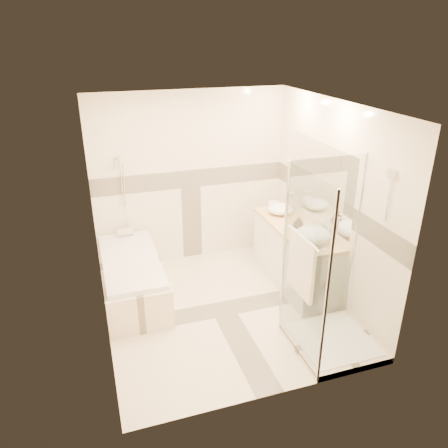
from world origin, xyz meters
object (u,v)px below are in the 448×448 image
object	(u,v)px
bathtub	(132,275)
amenity_bottle_a	(299,223)
vessel_sink_near	(280,209)
shower_enclosure	(324,306)
vessel_sink_far	(313,235)
vanity	(295,255)
amenity_bottle_b	(298,223)

from	to	relation	value
bathtub	amenity_bottle_a	size ratio (longest dim) A/B	9.35
bathtub	vessel_sink_near	size ratio (longest dim) A/B	4.73
shower_enclosure	vessel_sink_far	size ratio (longest dim) A/B	4.69
vanity	vessel_sink_far	xyz separation A→B (m)	(-0.02, -0.45, 0.51)
vanity	amenity_bottle_a	bearing A→B (deg)	-102.69
bathtub	amenity_bottle_b	world-z (taller)	amenity_bottle_b
vanity	shower_enclosure	world-z (taller)	shower_enclosure
shower_enclosure	vessel_sink_near	bearing A→B (deg)	81.16
shower_enclosure	vessel_sink_far	world-z (taller)	shower_enclosure
amenity_bottle_a	amenity_bottle_b	bearing A→B (deg)	90.00
vanity	amenity_bottle_a	distance (m)	0.52
bathtub	vanity	world-z (taller)	vanity
vessel_sink_near	amenity_bottle_b	size ratio (longest dim) A/B	2.46
vanity	vessel_sink_near	bearing A→B (deg)	92.37
shower_enclosure	amenity_bottle_b	distance (m)	1.32
bathtub	vessel_sink_near	xyz separation A→B (m)	(2.13, 0.13, 0.61)
vanity	shower_enclosure	distance (m)	1.31
vessel_sink_near	shower_enclosure	bearing A→B (deg)	-98.84
shower_enclosure	amenity_bottle_b	bearing A→B (deg)	77.44
vanity	bathtub	bearing A→B (deg)	170.75
bathtub	amenity_bottle_a	bearing A→B (deg)	-11.64
vessel_sink_near	vessel_sink_far	size ratio (longest dim) A/B	0.83
shower_enclosure	amenity_bottle_b	xyz separation A→B (m)	(0.27, 1.22, 0.42)
bathtub	amenity_bottle_b	bearing A→B (deg)	-10.54
vessel_sink_near	vessel_sink_far	distance (m)	0.93
amenity_bottle_b	vanity	bearing A→B (deg)	66.68
shower_enclosure	vessel_sink_far	bearing A→B (deg)	71.71
vessel_sink_far	amenity_bottle_a	xyz separation A→B (m)	(0.00, 0.36, 0.00)
shower_enclosure	amenity_bottle_a	distance (m)	1.29
bathtub	vessel_sink_near	world-z (taller)	vessel_sink_near
shower_enclosure	amenity_bottle_a	bearing A→B (deg)	77.01
vanity	vessel_sink_near	size ratio (longest dim) A/B	4.50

